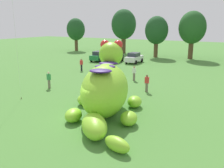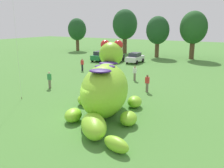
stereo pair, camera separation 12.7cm
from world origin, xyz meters
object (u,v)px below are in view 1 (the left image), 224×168
giant_inflatable_creature (105,89)px  car_black (115,57)px  spectator_mid_field (81,65)px  spectator_wandering (134,73)px  car_white (134,58)px  spectator_by_cars (49,80)px  spectator_near_inflatable (147,83)px  car_green (99,56)px

giant_inflatable_creature → car_black: 24.76m
spectator_mid_field → spectator_wandering: 9.08m
car_black → car_white: same height
spectator_by_cars → spectator_wandering: (6.12, 7.47, 0.00)m
spectator_near_inflatable → car_green: bearing=135.3°
car_black → spectator_near_inflatable: (11.75, -14.94, -0.01)m
giant_inflatable_creature → car_white: 24.21m
car_green → spectator_wandering: size_ratio=2.47×
car_black → car_white: (3.21, 0.80, 0.00)m
car_green → spectator_by_cars: car_green is taller
car_white → spectator_mid_field: (-3.47, -10.04, -0.01)m
spectator_near_inflatable → spectator_wandering: 4.97m
spectator_wandering → giant_inflatable_creature: bearing=-76.1°
car_white → spectator_mid_field: 10.62m
spectator_near_inflatable → spectator_by_cars: (-9.24, -3.60, 0.00)m
car_black → spectator_wandering: (8.63, -11.07, -0.01)m
giant_inflatable_creature → car_green: giant_inflatable_creature is taller
giant_inflatable_creature → car_green: (-14.37, 21.68, -1.04)m
giant_inflatable_creature → spectator_near_inflatable: (0.42, 7.04, -1.05)m
giant_inflatable_creature → car_green: size_ratio=2.14×
spectator_mid_field → spectator_by_cars: 9.71m
spectator_by_cars → spectator_wandering: 9.66m
spectator_near_inflatable → spectator_by_cars: bearing=-158.7°
spectator_wandering → car_white: bearing=114.5°
car_white → giant_inflatable_creature: bearing=-70.4°
car_green → spectator_near_inflatable: car_green is taller
spectator_mid_field → spectator_near_inflatable: bearing=-25.4°
giant_inflatable_creature → spectator_near_inflatable: 7.13m
spectator_near_inflatable → spectator_wandering: size_ratio=1.00×
spectator_mid_field → spectator_by_cars: same height
giant_inflatable_creature → spectator_mid_field: (-11.59, 12.75, -1.05)m
car_white → spectator_near_inflatable: bearing=-61.5°
car_black → spectator_wandering: car_black is taller
car_black → spectator_by_cars: (2.51, -18.54, -0.01)m
giant_inflatable_creature → spectator_wandering: size_ratio=5.29×
giant_inflatable_creature → spectator_mid_field: 17.26m
spectator_by_cars → spectator_mid_field: bearing=106.6°
car_black → spectator_near_inflatable: bearing=-51.8°
giant_inflatable_creature → spectator_by_cars: giant_inflatable_creature is taller
car_black → spectator_wandering: bearing=-52.1°
spectator_mid_field → spectator_by_cars: size_ratio=1.00×
car_white → spectator_wandering: bearing=-65.5°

